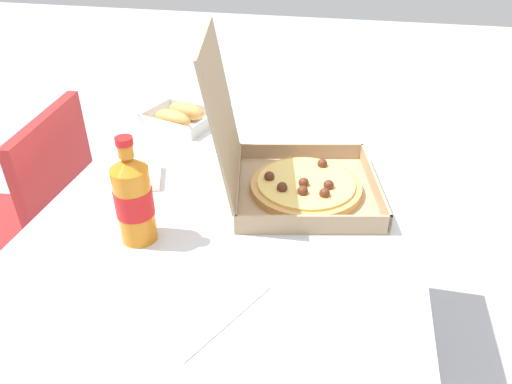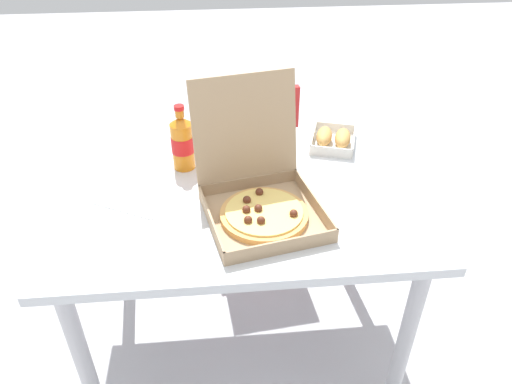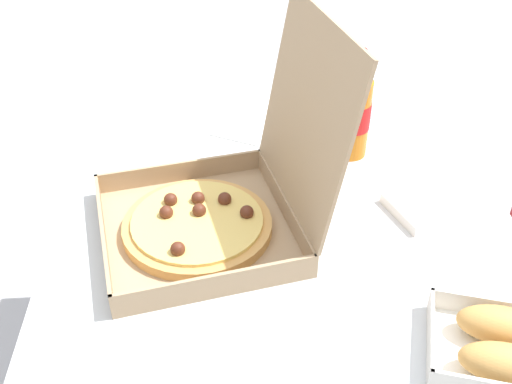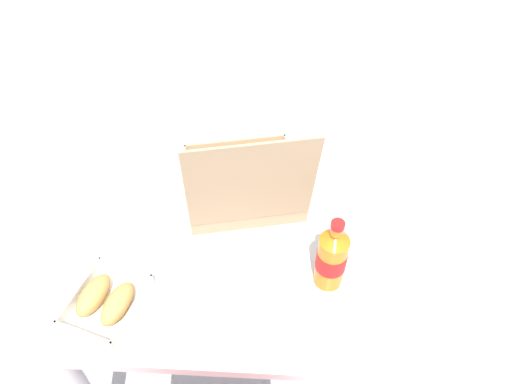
% 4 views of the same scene
% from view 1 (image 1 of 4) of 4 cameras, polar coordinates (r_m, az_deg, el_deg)
% --- Properties ---
extents(dining_table, '(1.11, 0.81, 0.72)m').
position_cam_1_polar(dining_table, '(1.13, -2.40, -4.62)').
color(dining_table, silver).
rests_on(dining_table, ground_plane).
extents(chair, '(0.44, 0.44, 0.83)m').
position_cam_1_polar(chair, '(1.53, -25.34, -3.78)').
color(chair, red).
rests_on(chair, ground_plane).
extents(pizza_box_open, '(0.39, 0.43, 0.36)m').
position_cam_1_polar(pizza_box_open, '(1.07, 4.16, 2.27)').
color(pizza_box_open, tan).
rests_on(pizza_box_open, dining_table).
extents(bread_side_box, '(0.20, 0.23, 0.06)m').
position_cam_1_polar(bread_side_box, '(1.43, -9.13, 8.95)').
color(bread_side_box, white).
rests_on(bread_side_box, dining_table).
extents(cola_bottle, '(0.07, 0.07, 0.22)m').
position_cam_1_polar(cola_bottle, '(0.94, -14.48, -0.77)').
color(cola_bottle, orange).
rests_on(cola_bottle, dining_table).
extents(paper_menu, '(0.26, 0.23, 0.00)m').
position_cam_1_polar(paper_menu, '(0.84, -7.03, -12.89)').
color(paper_menu, white).
rests_on(paper_menu, dining_table).
extents(napkin_pile, '(0.14, 0.14, 0.02)m').
position_cam_1_polar(napkin_pile, '(1.17, -14.05, 1.75)').
color(napkin_pile, white).
rests_on(napkin_pile, dining_table).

